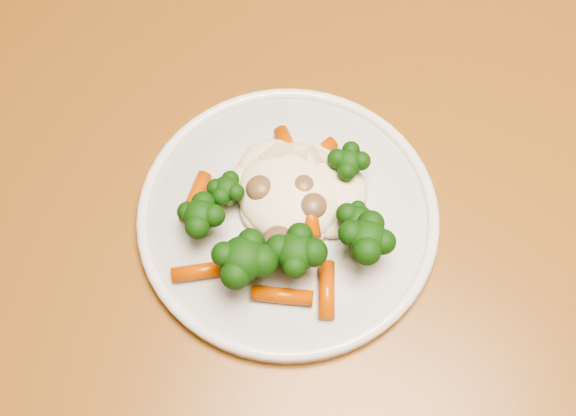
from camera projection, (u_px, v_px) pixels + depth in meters
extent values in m
plane|color=brown|center=(120.00, 387.00, 1.27)|extent=(3.00, 3.00, 0.00)
cube|color=brown|center=(313.00, 165.00, 0.63)|extent=(1.31, 1.10, 0.04)
cylinder|color=silver|center=(288.00, 216.00, 0.58)|extent=(0.24, 0.24, 0.01)
ellipsoid|color=#F9EDC7|center=(294.00, 185.00, 0.56)|extent=(0.10, 0.09, 0.04)
ellipsoid|color=black|center=(202.00, 221.00, 0.55)|extent=(0.04, 0.04, 0.04)
ellipsoid|color=black|center=(244.00, 266.00, 0.52)|extent=(0.05, 0.05, 0.05)
ellipsoid|color=black|center=(296.00, 259.00, 0.53)|extent=(0.05, 0.05, 0.04)
ellipsoid|color=black|center=(365.00, 245.00, 0.53)|extent=(0.05, 0.05, 0.04)
ellipsoid|color=black|center=(357.00, 225.00, 0.55)|extent=(0.04, 0.04, 0.03)
ellipsoid|color=black|center=(348.00, 168.00, 0.57)|extent=(0.04, 0.04, 0.03)
ellipsoid|color=black|center=(228.00, 194.00, 0.56)|extent=(0.03, 0.03, 0.03)
cylinder|color=#C34D04|center=(289.00, 150.00, 0.59)|extent=(0.03, 0.04, 0.01)
cylinder|color=#C34D04|center=(317.00, 155.00, 0.59)|extent=(0.03, 0.04, 0.01)
cylinder|color=#C34D04|center=(340.00, 196.00, 0.57)|extent=(0.05, 0.04, 0.01)
cylinder|color=#C34D04|center=(195.00, 197.00, 0.57)|extent=(0.01, 0.04, 0.01)
cylinder|color=#C34D04|center=(203.00, 271.00, 0.54)|extent=(0.05, 0.03, 0.01)
cylinder|color=#C34D04|center=(282.00, 296.00, 0.53)|extent=(0.05, 0.02, 0.01)
cylinder|color=#C34D04|center=(327.00, 290.00, 0.54)|extent=(0.02, 0.05, 0.01)
cylinder|color=#C34D04|center=(310.00, 209.00, 0.55)|extent=(0.03, 0.05, 0.01)
ellipsoid|color=brown|center=(303.00, 187.00, 0.56)|extent=(0.02, 0.02, 0.02)
ellipsoid|color=brown|center=(312.00, 206.00, 0.55)|extent=(0.02, 0.02, 0.02)
ellipsoid|color=brown|center=(261.00, 189.00, 0.56)|extent=(0.02, 0.02, 0.02)
ellipsoid|color=brown|center=(278.00, 241.00, 0.54)|extent=(0.02, 0.02, 0.02)
cube|color=tan|center=(295.00, 163.00, 0.57)|extent=(0.02, 0.02, 0.01)
cube|color=tan|center=(312.00, 160.00, 0.57)|extent=(0.02, 0.02, 0.01)
cube|color=tan|center=(275.00, 157.00, 0.57)|extent=(0.02, 0.02, 0.01)
cube|color=tan|center=(283.00, 159.00, 0.57)|extent=(0.03, 0.02, 0.01)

